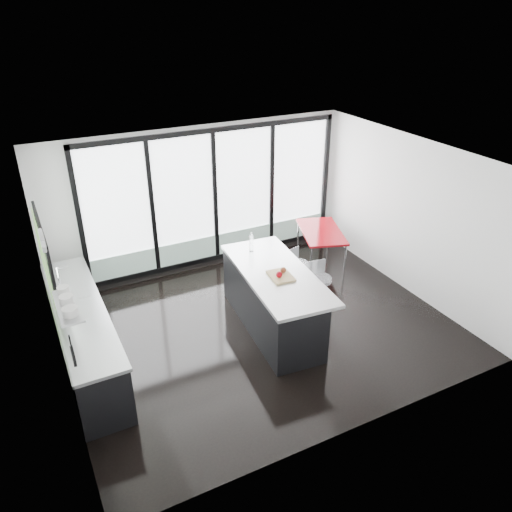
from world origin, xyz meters
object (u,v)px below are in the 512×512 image
bar_stool_far (297,280)px  bar_stool_near (318,297)px  island (271,299)px  red_table (320,247)px

bar_stool_far → bar_stool_near: bearing=-106.0°
island → bar_stool_far: size_ratio=3.57×
island → red_table: (1.94, 1.49, -0.15)m
island → bar_stool_near: bearing=-8.5°
bar_stool_near → red_table: 1.96m
bar_stool_near → bar_stool_far: size_ratio=1.08×
bar_stool_far → red_table: 1.45m
bar_stool_near → red_table: bar_stool_near is taller
bar_stool_near → bar_stool_far: (0.01, 0.68, -0.03)m
red_table → bar_stool_near: bearing=-124.8°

